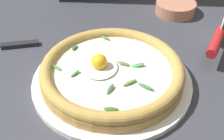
% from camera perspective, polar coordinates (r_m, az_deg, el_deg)
% --- Properties ---
extents(ground_plane, '(2.40, 2.40, 0.03)m').
position_cam_1_polar(ground_plane, '(0.57, 3.73, -4.77)').
color(ground_plane, '#36373F').
rests_on(ground_plane, ground).
extents(pizza_plate, '(0.31, 0.31, 0.01)m').
position_cam_1_polar(pizza_plate, '(0.57, -0.00, -2.03)').
color(pizza_plate, white).
rests_on(pizza_plate, ground).
extents(pizza, '(0.28, 0.28, 0.05)m').
position_cam_1_polar(pizza, '(0.55, -0.05, -0.15)').
color(pizza, tan).
rests_on(pizza, pizza_plate).
extents(side_bowl, '(0.11, 0.11, 0.03)m').
position_cam_1_polar(side_bowl, '(0.83, 12.56, 12.08)').
color(side_bowl, '#B57459').
rests_on(side_bowl, ground).
extents(pizza_cutter, '(0.15, 0.11, 0.09)m').
position_cam_1_polar(pizza_cutter, '(0.67, 20.53, 6.38)').
color(pizza_cutter, silver).
rests_on(pizza_cutter, ground).
extents(table_knife, '(0.02, 0.21, 0.01)m').
position_cam_1_polar(table_knife, '(0.71, -20.39, 4.45)').
color(table_knife, silver).
rests_on(table_knife, ground).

